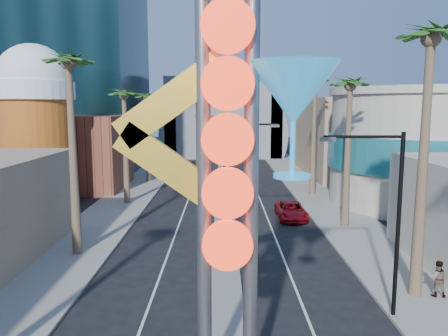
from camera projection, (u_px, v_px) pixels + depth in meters
sidewalk_west at (133, 193)px, 45.45m from camera, size 5.00×100.00×0.15m
sidewalk_east at (315, 193)px, 45.51m from camera, size 5.00×100.00×0.15m
median at (224, 187)px, 48.45m from camera, size 1.60×84.00×0.15m
brick_filler_west at (78, 152)px, 47.85m from camera, size 10.00×10.00×8.00m
filler_east at (344, 137)px, 57.71m from camera, size 10.00×20.00×10.00m
beer_mug at (36, 119)px, 39.38m from camera, size 7.00×7.00×14.50m
turquoise_building at (421, 148)px, 39.86m from camera, size 16.60×16.60×10.60m
canopy at (223, 131)px, 81.51m from camera, size 22.00×16.00×22.00m
neon_sign at (255, 166)px, 12.75m from camera, size 6.53×2.60×12.55m
streetlight_0 at (233, 167)px, 29.96m from camera, size 3.79×0.25×8.00m
streetlight_1 at (219, 140)px, 53.71m from camera, size 3.79×0.25×8.00m
streetlight_2 at (388, 208)px, 18.10m from camera, size 3.45×0.25×8.00m
palm_1 at (69, 75)px, 25.13m from camera, size 2.40×2.40×12.70m
palm_2 at (124, 101)px, 39.18m from camera, size 2.40×2.40×11.20m
palm_3 at (147, 102)px, 51.06m from camera, size 2.40×2.40×11.20m
palm_5 at (430, 55)px, 19.18m from camera, size 2.40×2.40×13.20m
palm_6 at (350, 93)px, 31.25m from camera, size 2.40×2.40×11.70m
palm_7 at (315, 88)px, 43.00m from camera, size 2.40×2.40×12.70m
red_pickup at (291, 211)px, 35.16m from camera, size 2.25×4.82×1.33m
pedestrian_b at (437, 278)px, 20.46m from camera, size 0.95×0.80×1.73m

